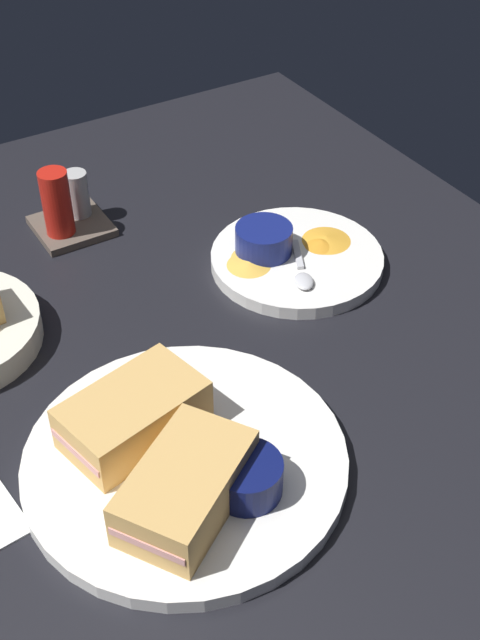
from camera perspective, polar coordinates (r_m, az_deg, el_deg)
name	(u,v)px	position (r cm, az deg, el deg)	size (l,w,h in cm)	color
ground_plane	(125,390)	(88.31, -7.84, -4.72)	(110.00, 110.00, 3.00)	black
plate_sandwich_main	(188,460)	(78.22, -3.55, -9.47)	(29.90, 29.90, 1.60)	white
sandwich_half_near	(134,415)	(78.07, -7.26, -6.41)	(14.50, 10.34, 4.80)	tan
sandwich_half_far	(186,487)	(72.15, -3.70, -11.27)	(15.04, 13.47, 4.80)	tan
ramekin_dark_sauce	(247,476)	(73.47, 0.48, -10.56)	(6.31, 6.31, 3.41)	#0C144C
spoon_by_dark_ramekin	(194,466)	(76.15, -3.13, -9.93)	(6.64, 9.07, 0.80)	silver
plate_chips_companion	(297,259)	(101.33, 3.89, 4.13)	(20.76, 20.76, 1.60)	white
ramekin_light_gravy	(264,239)	(100.11, 1.63, 5.56)	(6.87, 6.87, 3.37)	navy
spoon_by_gravy_ramekin	(302,275)	(97.02, 4.26, 3.11)	(5.78, 9.47, 0.80)	silver
plantain_chip_scatter	(284,250)	(100.89, 3.01, 4.77)	(17.53, 8.62, 0.60)	gold
condiment_caddy	(66,209)	(107.77, -11.74, 7.43)	(9.00, 9.00, 9.50)	brown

